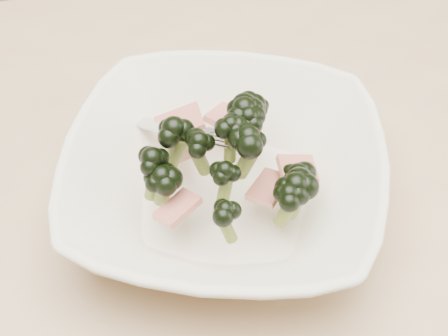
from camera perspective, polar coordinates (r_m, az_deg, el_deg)
The scene contains 2 objects.
dining_table at distance 0.73m, azimuth -4.05°, elevation -6.94°, with size 1.20×0.80×0.75m.
broccoli_dish at distance 0.60m, azimuth 0.03°, elevation -0.56°, with size 0.40×0.40×0.13m.
Camera 1 is at (-0.06, -0.42, 1.24)m, focal length 50.00 mm.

